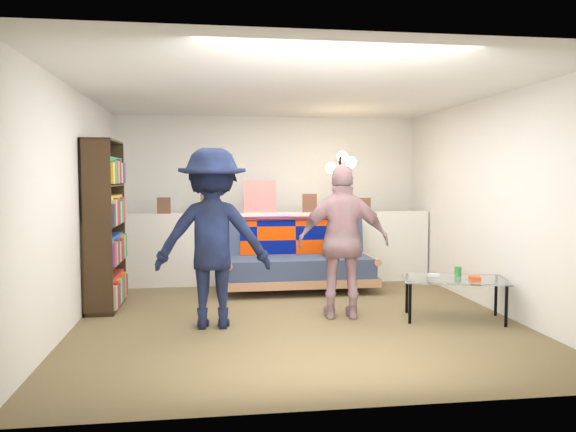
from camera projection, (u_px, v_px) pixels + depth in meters
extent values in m
plane|color=brown|center=(293.00, 315.00, 6.10)|extent=(5.00, 5.00, 0.00)
cube|color=silver|center=(269.00, 197.00, 8.48)|extent=(4.50, 0.10, 2.40)
cube|color=silver|center=(75.00, 206.00, 5.70)|extent=(0.10, 5.00, 2.40)
cube|color=silver|center=(490.00, 203.00, 6.32)|extent=(0.10, 5.00, 2.40)
cube|color=white|center=(293.00, 91.00, 5.93)|extent=(4.50, 5.00, 0.10)
cube|color=silver|center=(274.00, 248.00, 7.84)|extent=(4.45, 0.15, 1.00)
cube|color=brown|center=(164.00, 206.00, 7.57)|extent=(0.18, 0.02, 0.22)
cube|color=brown|center=(209.00, 203.00, 7.65)|extent=(0.22, 0.02, 0.28)
cube|color=silver|center=(260.00, 197.00, 7.74)|extent=(0.45, 0.02, 0.45)
cube|color=brown|center=(310.00, 203.00, 7.84)|extent=(0.20, 0.02, 0.26)
cube|color=brown|center=(365.00, 205.00, 7.96)|extent=(0.16, 0.02, 0.20)
cube|color=#AD7854|center=(299.00, 279.00, 7.35)|extent=(1.99, 0.91, 0.10)
cube|color=#323F5B|center=(300.00, 267.00, 7.29)|extent=(1.88, 0.75, 0.25)
cube|color=#323F5B|center=(295.00, 239.00, 7.65)|extent=(1.87, 0.27, 0.59)
cylinder|color=#AD7854|center=(227.00, 261.00, 7.19)|extent=(0.11, 0.88, 0.09)
cylinder|color=#AD7854|center=(368.00, 258.00, 7.48)|extent=(0.11, 0.88, 0.09)
cube|color=#041169|center=(296.00, 240.00, 7.57)|extent=(1.51, 0.13, 0.54)
cube|color=#041169|center=(294.00, 218.00, 7.68)|extent=(1.51, 0.28, 0.03)
sphere|color=orange|center=(335.00, 244.00, 7.34)|extent=(0.31, 0.31, 0.31)
cube|color=black|center=(91.00, 225.00, 6.37)|extent=(0.02, 0.96, 1.91)
cube|color=black|center=(96.00, 228.00, 5.93)|extent=(0.32, 0.02, 1.91)
cube|color=black|center=(111.00, 221.00, 6.85)|extent=(0.32, 0.02, 1.91)
cube|color=black|center=(102.00, 141.00, 6.33)|extent=(0.32, 0.96, 0.02)
cube|color=black|center=(106.00, 305.00, 6.46)|extent=(0.32, 0.96, 0.04)
cube|color=black|center=(105.00, 263.00, 6.42)|extent=(0.32, 0.91, 0.02)
cube|color=black|center=(104.00, 224.00, 6.39)|extent=(0.32, 0.91, 0.02)
cube|color=black|center=(103.00, 185.00, 6.36)|extent=(0.32, 0.91, 0.02)
cube|color=red|center=(108.00, 289.00, 6.45)|extent=(0.23, 0.89, 0.32)
cube|color=#2954B3|center=(107.00, 248.00, 6.41)|extent=(0.23, 0.89, 0.30)
cube|color=gold|center=(106.00, 210.00, 6.38)|extent=(0.23, 0.89, 0.32)
cube|color=#36955E|center=(105.00, 170.00, 6.35)|extent=(0.23, 0.89, 0.30)
cylinder|color=black|center=(410.00, 303.00, 5.72)|extent=(0.04, 0.04, 0.42)
cylinder|color=black|center=(506.00, 306.00, 5.59)|extent=(0.04, 0.04, 0.42)
cylinder|color=black|center=(407.00, 294.00, 6.17)|extent=(0.04, 0.04, 0.42)
cylinder|color=black|center=(496.00, 297.00, 6.04)|extent=(0.04, 0.04, 0.42)
cube|color=silver|center=(455.00, 279.00, 5.87)|extent=(1.16, 0.84, 0.02)
cube|color=silver|center=(434.00, 275.00, 5.94)|extent=(0.14, 0.09, 0.03)
cube|color=#F05C2A|center=(475.00, 278.00, 5.75)|extent=(0.14, 0.17, 0.04)
cylinder|color=#3C9148|center=(458.00, 271.00, 5.98)|extent=(0.09, 0.09, 0.10)
cylinder|color=black|center=(339.00, 286.00, 7.64)|extent=(0.31, 0.31, 0.03)
cylinder|color=black|center=(340.00, 222.00, 7.58)|extent=(0.05, 0.05, 1.77)
sphere|color=#FFC672|center=(331.00, 168.00, 7.60)|extent=(0.15, 0.15, 0.15)
sphere|color=#FFC672|center=(351.00, 162.00, 7.47)|extent=(0.15, 0.15, 0.15)
sphere|color=#FFC672|center=(342.00, 157.00, 7.64)|extent=(0.15, 0.15, 0.15)
imported|color=black|center=(213.00, 238.00, 5.57)|extent=(1.19, 0.74, 1.78)
imported|color=pink|center=(343.00, 242.00, 5.92)|extent=(1.00, 0.53, 1.63)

